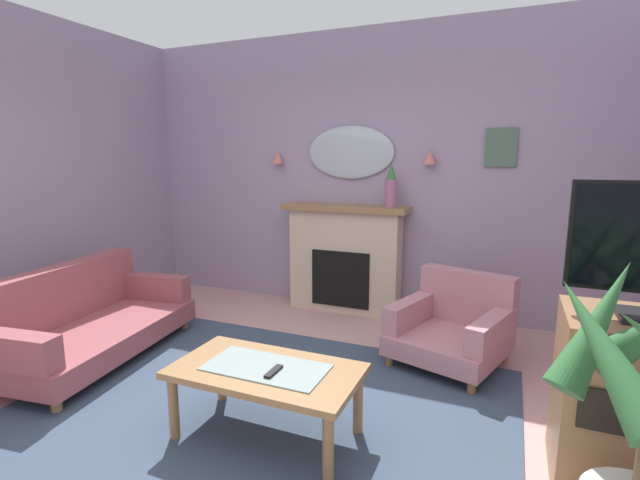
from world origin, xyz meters
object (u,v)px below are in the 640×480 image
framed_picture (501,147)px  armchair_by_coffee_table (454,325)px  wall_sconce_right (430,157)px  fireplace (345,259)px  tv_remote (274,372)px  mantel_vase_centre (391,188)px  wall_sconce_left (278,157)px  wall_mirror (350,152)px  coffee_table (266,377)px  floral_couch (84,320)px

framed_picture → armchair_by_coffee_table: framed_picture is taller
wall_sconce_right → armchair_by_coffee_table: bearing=-66.5°
fireplace → armchair_by_coffee_table: (1.26, -0.86, -0.27)m
framed_picture → tv_remote: framed_picture is taller
mantel_vase_centre → wall_sconce_right: size_ratio=3.14×
tv_remote → wall_sconce_left: bearing=117.3°
mantel_vase_centre → framed_picture: size_ratio=1.22×
wall_sconce_left → fireplace: bearing=-6.2°
wall_mirror → wall_sconce_left: bearing=-176.6°
wall_mirror → framed_picture: wall_mirror is taller
wall_sconce_left → armchair_by_coffee_table: (2.11, -0.95, -1.35)m
wall_mirror → wall_sconce_left: wall_mirror is taller
mantel_vase_centre → tv_remote: size_ratio=2.75×
wall_mirror → armchair_by_coffee_table: (1.26, -1.00, -1.40)m
mantel_vase_centre → framed_picture: framed_picture is taller
wall_sconce_left → tv_remote: bearing=-62.7°
wall_sconce_right → tv_remote: (-0.40, -2.52, -1.21)m
armchair_by_coffee_table → tv_remote: bearing=-117.3°
framed_picture → wall_mirror: bearing=-179.6°
wall_sconce_left → coffee_table: (1.22, -2.47, -1.28)m
mantel_vase_centre → wall_sconce_left: (-1.35, 0.12, 0.30)m
wall_sconce_left → tv_remote: 3.08m
armchair_by_coffee_table → wall_sconce_left: bearing=155.9°
framed_picture → wall_sconce_right: bearing=-174.7°
framed_picture → floral_couch: framed_picture is taller
wall_sconce_right → wall_mirror: bearing=176.6°
fireplace → tv_remote: size_ratio=8.50×
mantel_vase_centre → armchair_by_coffee_table: bearing=-47.3°
framed_picture → armchair_by_coffee_table: size_ratio=0.35×
wall_sconce_left → armchair_by_coffee_table: wall_sconce_left is taller
mantel_vase_centre → wall_sconce_left: wall_sconce_left is taller
fireplace → wall_sconce_left: (-0.85, 0.09, 1.09)m
wall_sconce_left → wall_mirror: bearing=3.4°
fireplace → coffee_table: size_ratio=1.24×
mantel_vase_centre → wall_mirror: bearing=161.2°
wall_mirror → framed_picture: size_ratio=2.67×
mantel_vase_centre → wall_sconce_right: (0.35, 0.12, 0.30)m
coffee_table → tv_remote: 0.11m
mantel_vase_centre → coffee_table: bearing=-93.1°
mantel_vase_centre → tv_remote: bearing=-91.2°
floral_couch → armchair_by_coffee_table: bearing=21.6°
fireplace → mantel_vase_centre: size_ratio=3.09×
wall_mirror → wall_sconce_left: (-0.85, -0.05, -0.05)m
wall_sconce_left → wall_sconce_right: 1.70m
floral_couch → fireplace: bearing=51.4°
wall_mirror → coffee_table: (0.37, -2.52, -1.33)m
wall_mirror → coffee_table: wall_mirror is taller
coffee_table → armchair_by_coffee_table: (0.89, 1.52, -0.08)m
mantel_vase_centre → tv_remote: mantel_vase_centre is taller
wall_sconce_right → floral_couch: wall_sconce_right is taller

